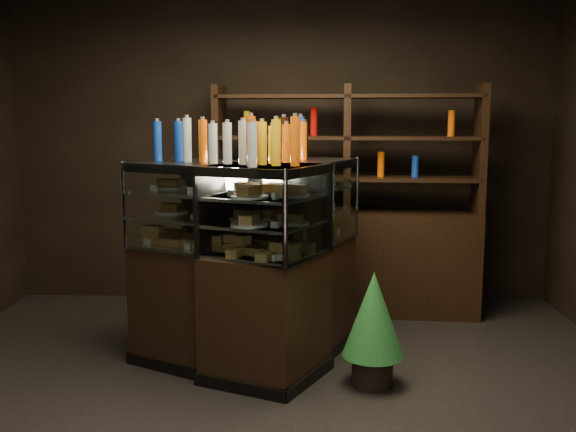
% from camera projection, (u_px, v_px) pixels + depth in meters
% --- Properties ---
extents(ground, '(5.00, 5.00, 0.00)m').
position_uv_depth(ground, '(264.00, 414.00, 3.75)').
color(ground, black).
rests_on(ground, ground).
extents(room_shell, '(5.02, 5.02, 3.01)m').
position_uv_depth(room_shell, '(262.00, 75.00, 3.46)').
color(room_shell, black).
rests_on(room_shell, ground).
extents(display_case, '(1.66, 1.46, 1.43)m').
position_uv_depth(display_case, '(256.00, 297.00, 4.47)').
color(display_case, black).
rests_on(display_case, ground).
extents(food_display, '(1.27, 1.18, 0.44)m').
position_uv_depth(food_display, '(256.00, 214.00, 4.37)').
color(food_display, '#B1813F').
rests_on(food_display, display_case).
extents(bottles_top, '(1.11, 1.04, 0.30)m').
position_uv_depth(bottles_top, '(255.00, 141.00, 4.31)').
color(bottles_top, silver).
rests_on(bottles_top, display_case).
extents(potted_conifer, '(0.40, 0.40, 0.85)m').
position_uv_depth(potted_conifer, '(374.00, 312.00, 4.09)').
color(potted_conifer, black).
rests_on(potted_conifer, ground).
extents(back_shelving, '(2.33, 0.58, 2.00)m').
position_uv_depth(back_shelving, '(346.00, 245.00, 5.67)').
color(back_shelving, black).
rests_on(back_shelving, ground).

